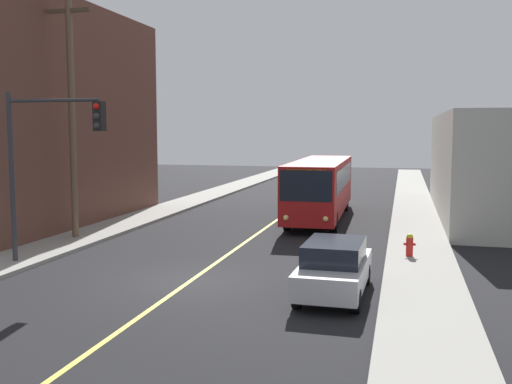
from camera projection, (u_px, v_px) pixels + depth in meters
name	position (u px, v px, depth m)	size (l,w,h in m)	color
ground_plane	(191.00, 281.00, 18.99)	(120.00, 120.00, 0.00)	black
sidewalk_left	(126.00, 223.00, 30.38)	(2.50, 90.00, 0.15)	gray
sidewalk_right	(417.00, 235.00, 26.88)	(2.50, 90.00, 0.15)	gray
lane_stripe_center	(283.00, 216.00, 33.47)	(0.16, 60.00, 0.01)	#D8CC4C
building_left_brick	(1.00, 117.00, 30.14)	(10.00, 16.49, 11.05)	brown
city_bus	(321.00, 186.00, 32.15)	(2.85, 12.21, 3.20)	maroon
parked_car_silver	(334.00, 267.00, 17.23)	(1.91, 4.45, 1.62)	#B7B7BC
utility_pole_near	(71.00, 96.00, 25.37)	(2.40, 0.28, 11.23)	brown
traffic_signal_left_corner	(49.00, 145.00, 20.45)	(3.75, 0.48, 6.00)	#2D2D33
fire_hydrant	(410.00, 245.00, 21.99)	(0.44, 0.26, 0.84)	red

